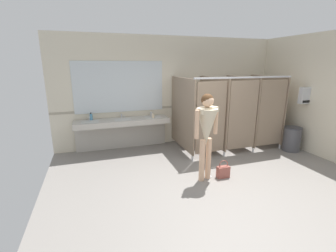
# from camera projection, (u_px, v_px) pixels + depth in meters

# --- Properties ---
(ground_plane) EXTENTS (6.62, 5.78, 0.10)m
(ground_plane) POSITION_uv_depth(u_px,v_px,m) (219.00, 182.00, 4.68)
(ground_plane) COLOR gray
(wall_back) EXTENTS (6.62, 0.12, 2.98)m
(wall_back) POSITION_uv_depth(u_px,v_px,m) (174.00, 91.00, 6.72)
(wall_back) COLOR beige
(wall_back) RESTS_ON ground_plane
(wall_back_tile_band) EXTENTS (6.62, 0.01, 0.06)m
(wall_back_tile_band) POSITION_uv_depth(u_px,v_px,m) (175.00, 107.00, 6.78)
(wall_back_tile_band) COLOR #9E937F
(wall_back_tile_band) RESTS_ON wall_back
(vanity_counter) EXTENTS (2.42, 0.54, 0.97)m
(vanity_counter) POSITION_uv_depth(u_px,v_px,m) (123.00, 127.00, 6.23)
(vanity_counter) COLOR #B2ADA3
(vanity_counter) RESTS_ON ground_plane
(mirror_panel) EXTENTS (2.32, 0.02, 1.32)m
(mirror_panel) POSITION_uv_depth(u_px,v_px,m) (120.00, 87.00, 6.14)
(mirror_panel) COLOR silver
(mirror_panel) RESTS_ON wall_back
(bathroom_stalls) EXTENTS (2.67, 1.55, 1.96)m
(bathroom_stalls) POSITION_uv_depth(u_px,v_px,m) (230.00, 111.00, 6.25)
(bathroom_stalls) COLOR #84705B
(bathroom_stalls) RESTS_ON ground_plane
(paper_towel_dispenser_upper) EXTENTS (0.39, 0.13, 0.42)m
(paper_towel_dispenser_upper) POSITION_uv_depth(u_px,v_px,m) (306.00, 95.00, 5.99)
(paper_towel_dispenser_upper) COLOR #B7BABF
(paper_towel_dispenser_upper) RESTS_ON wall_side_right
(trash_bin) EXTENTS (0.44, 0.44, 0.64)m
(trash_bin) POSITION_uv_depth(u_px,v_px,m) (292.00, 139.00, 6.20)
(trash_bin) COLOR #47474C
(trash_bin) RESTS_ON ground_plane
(person_standing) EXTENTS (0.57, 0.51, 1.72)m
(person_standing) POSITION_uv_depth(u_px,v_px,m) (207.00, 127.00, 4.44)
(person_standing) COLOR #DBAD89
(person_standing) RESTS_ON ground_plane
(handbag) EXTENTS (0.26, 0.12, 0.38)m
(handbag) POSITION_uv_depth(u_px,v_px,m) (223.00, 171.00, 4.76)
(handbag) COLOR #934C42
(handbag) RESTS_ON ground_plane
(soap_dispenser) EXTENTS (0.07, 0.07, 0.20)m
(soap_dispenser) POSITION_uv_depth(u_px,v_px,m) (91.00, 117.00, 5.98)
(soap_dispenser) COLOR teal
(soap_dispenser) RESTS_ON vanity_counter
(paper_cup) EXTENTS (0.07, 0.07, 0.11)m
(paper_cup) POSITION_uv_depth(u_px,v_px,m) (153.00, 116.00, 6.22)
(paper_cup) COLOR beige
(paper_cup) RESTS_ON vanity_counter
(floor_drain_cover) EXTENTS (0.14, 0.14, 0.01)m
(floor_drain_cover) POSITION_uv_depth(u_px,v_px,m) (208.00, 176.00, 4.83)
(floor_drain_cover) COLOR #B7BABF
(floor_drain_cover) RESTS_ON ground_plane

